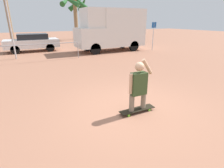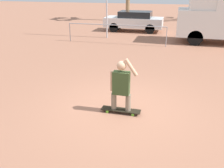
% 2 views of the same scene
% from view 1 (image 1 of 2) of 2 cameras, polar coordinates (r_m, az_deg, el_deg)
% --- Properties ---
extents(ground_plane, '(80.00, 80.00, 0.00)m').
position_cam_1_polar(ground_plane, '(5.16, 6.57, -7.89)').
color(ground_plane, '#A36B51').
extents(skateboard, '(1.04, 0.26, 0.09)m').
position_cam_1_polar(skateboard, '(4.95, 8.22, -8.27)').
color(skateboard, black).
rests_on(skateboard, ground_plane).
extents(person_skateboarder, '(0.71, 0.24, 1.41)m').
position_cam_1_polar(person_skateboarder, '(4.64, 8.67, -0.05)').
color(person_skateboarder, gray).
rests_on(person_skateboarder, skateboard).
extents(camper_van, '(5.51, 2.25, 3.28)m').
position_cam_1_polar(camper_van, '(14.85, -0.18, 17.59)').
color(camper_van, black).
rests_on(camper_van, ground_plane).
extents(parked_car_white, '(4.10, 1.75, 1.40)m').
position_cam_1_polar(parked_car_white, '(15.98, -24.63, 12.36)').
color(parked_car_white, black).
rests_on(parked_car_white, ground_plane).
extents(palm_tree_near_van, '(3.63, 3.81, 5.48)m').
position_cam_1_polar(palm_tree_near_van, '(24.57, -11.96, 23.90)').
color(palm_tree_near_van, '#8E704C').
rests_on(palm_tree_near_van, ground_plane).
extents(street_sign, '(0.44, 0.06, 2.28)m').
position_cam_1_polar(street_sign, '(15.58, 13.37, 16.10)').
color(street_sign, '#B7B7BC').
rests_on(street_sign, ground_plane).
extents(plaza_railing_segment, '(5.67, 0.05, 1.08)m').
position_cam_1_polar(plaza_railing_segment, '(11.65, -24.80, 10.99)').
color(plaza_railing_segment, '#99999E').
rests_on(plaza_railing_segment, ground_plane).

